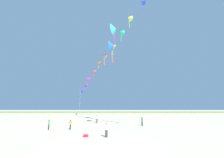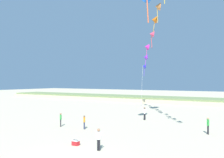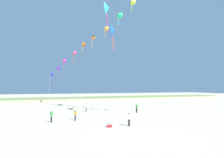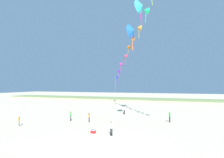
# 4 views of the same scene
# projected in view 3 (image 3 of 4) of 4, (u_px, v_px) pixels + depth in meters

# --- Properties ---
(ground_plane) EXTENTS (240.00, 240.00, 0.00)m
(ground_plane) POSITION_uv_depth(u_px,v_px,m) (137.00, 133.00, 18.74)
(ground_plane) COLOR beige
(dune_ridge) EXTENTS (120.00, 10.52, 1.32)m
(dune_ridge) POSITION_uv_depth(u_px,v_px,m) (78.00, 99.00, 62.21)
(dune_ridge) COLOR beige
(dune_ridge) RESTS_ON ground
(person_near_left) EXTENTS (0.32, 0.58, 1.72)m
(person_near_left) POSITION_uv_depth(u_px,v_px,m) (137.00, 107.00, 33.62)
(person_near_left) COLOR black
(person_near_left) RESTS_ON ground
(person_near_right) EXTENTS (0.59, 0.23, 1.70)m
(person_near_right) POSITION_uv_depth(u_px,v_px,m) (129.00, 118.00, 21.90)
(person_near_right) COLOR black
(person_near_right) RESTS_ON ground
(person_mid_center) EXTENTS (0.48, 0.35, 1.51)m
(person_mid_center) POSITION_uv_depth(u_px,v_px,m) (75.00, 115.00, 25.57)
(person_mid_center) COLOR #282D4C
(person_mid_center) RESTS_ON ground
(person_far_right) EXTENTS (0.35, 0.58, 1.75)m
(person_far_right) POSITION_uv_depth(u_px,v_px,m) (86.00, 106.00, 35.30)
(person_far_right) COLOR black
(person_far_right) RESTS_ON ground
(person_far_center) EXTENTS (0.42, 0.47, 1.59)m
(person_far_center) POSITION_uv_depth(u_px,v_px,m) (51.00, 116.00, 24.29)
(person_far_center) COLOR black
(person_far_center) RESTS_ON ground
(kite_banner_string) EXTENTS (22.09, 37.58, 26.32)m
(kite_banner_string) POSITION_uv_depth(u_px,v_px,m) (105.00, 27.00, 35.45)
(kite_banner_string) COLOR #2A2DD5
(large_kite_low_lead) EXTENTS (2.11, 2.99, 4.95)m
(large_kite_low_lead) POSITION_uv_depth(u_px,v_px,m) (107.00, 8.00, 35.66)
(large_kite_low_lead) COLOR #3AEDE5
(large_kite_mid_trail) EXTENTS (1.61, 2.48, 4.60)m
(large_kite_mid_trail) POSITION_uv_depth(u_px,v_px,m) (113.00, 30.00, 30.47)
(large_kite_mid_trail) COLOR blue
(beach_cooler) EXTENTS (0.58, 0.41, 0.46)m
(beach_cooler) POSITION_uv_depth(u_px,v_px,m) (110.00, 125.00, 21.32)
(beach_cooler) COLOR red
(beach_cooler) RESTS_ON ground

